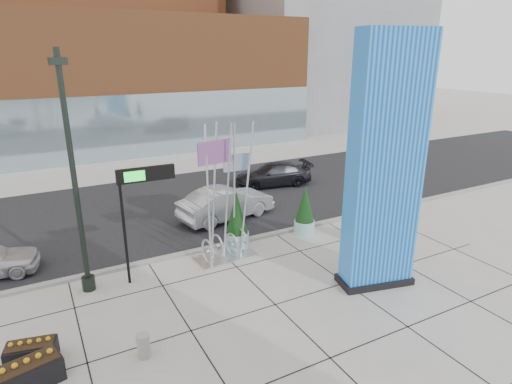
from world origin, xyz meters
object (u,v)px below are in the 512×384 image
lamp_post (77,201)px  overhead_street_sign (141,184)px  public_art_sculpture (225,224)px  car_silver_mid (226,203)px  concrete_bollard (144,346)px  blue_pylon (385,171)px

lamp_post → overhead_street_sign: size_ratio=1.92×
public_art_sculpture → overhead_street_sign: public_art_sculpture is taller
car_silver_mid → lamp_post: bearing=108.1°
public_art_sculpture → concrete_bollard: size_ratio=7.90×
overhead_street_sign → concrete_bollard: bearing=-104.5°
concrete_bollard → overhead_street_sign: size_ratio=0.16×
blue_pylon → overhead_street_sign: (-7.23, 4.25, -0.58)m
lamp_post → blue_pylon: bearing=-25.5°
lamp_post → public_art_sculpture: (5.36, -0.00, -1.91)m
concrete_bollard → car_silver_mid: size_ratio=0.14×
lamp_post → concrete_bollard: (0.84, -4.47, -3.03)m
lamp_post → car_silver_mid: size_ratio=1.66×
blue_pylon → overhead_street_sign: blue_pylon is taller
blue_pylon → car_silver_mid: bearing=117.3°
lamp_post → car_silver_mid: (7.19, 3.90, -2.56)m
public_art_sculpture → car_silver_mid: size_ratio=1.13×
lamp_post → concrete_bollard: size_ratio=11.62×
concrete_bollard → overhead_street_sign: overhead_street_sign is taller
public_art_sculpture → overhead_street_sign: bearing=179.1°
concrete_bollard → overhead_street_sign: (1.28, 4.27, 3.34)m
overhead_street_sign → car_silver_mid: (5.07, 4.10, -2.88)m
blue_pylon → car_silver_mid: blue_pylon is taller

